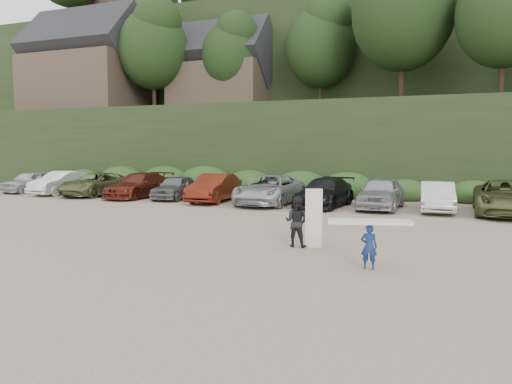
% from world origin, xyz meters
% --- Properties ---
extents(ground, '(120.00, 120.00, 0.00)m').
position_xyz_m(ground, '(0.00, 0.00, 0.00)').
color(ground, tan).
rests_on(ground, ground).
extents(hillside_backdrop, '(90.00, 41.50, 28.00)m').
position_xyz_m(hillside_backdrop, '(-0.26, 35.93, 11.22)').
color(hillside_backdrop, black).
rests_on(hillside_backdrop, ground).
extents(parked_cars, '(34.11, 5.84, 1.61)m').
position_xyz_m(parked_cars, '(-2.58, 9.93, 0.76)').
color(parked_cars, '#BCBBC1').
rests_on(parked_cars, ground).
extents(child_surfer, '(2.16, 1.09, 1.25)m').
position_xyz_m(child_surfer, '(4.90, -2.60, 0.85)').
color(child_surfer, navy).
rests_on(child_surfer, ground).
extents(adult_surfer, '(1.24, 0.63, 1.83)m').
position_xyz_m(adult_surfer, '(2.40, -0.61, 0.79)').
color(adult_surfer, black).
rests_on(adult_surfer, ground).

